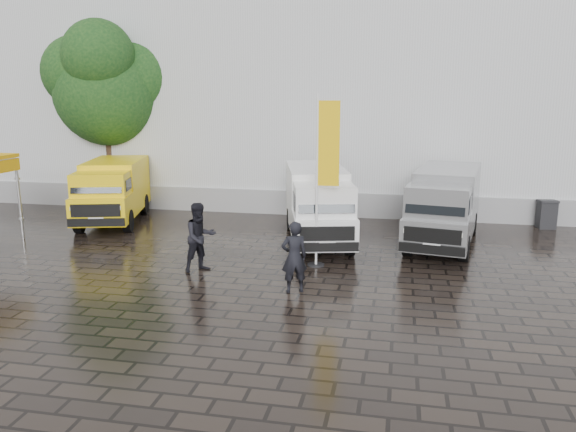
# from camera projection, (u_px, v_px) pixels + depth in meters

# --- Properties ---
(ground) EXTENTS (120.00, 120.00, 0.00)m
(ground) POSITION_uv_depth(u_px,v_px,m) (325.00, 278.00, 15.36)
(ground) COLOR black
(ground) RESTS_ON ground
(exhibition_hall) EXTENTS (44.00, 16.00, 12.00)m
(exhibition_hall) POSITION_uv_depth(u_px,v_px,m) (406.00, 73.00, 29.03)
(exhibition_hall) COLOR silver
(exhibition_hall) RESTS_ON ground
(hall_plinth) EXTENTS (44.00, 0.15, 1.00)m
(hall_plinth) POSITION_uv_depth(u_px,v_px,m) (401.00, 207.00, 22.49)
(hall_plinth) COLOR gray
(hall_plinth) RESTS_ON ground
(van_yellow) EXTENTS (3.28, 5.49, 2.38)m
(van_yellow) POSITION_uv_depth(u_px,v_px,m) (113.00, 193.00, 21.78)
(van_yellow) COLOR yellow
(van_yellow) RESTS_ON ground
(van_white) EXTENTS (3.21, 5.94, 2.45)m
(van_white) POSITION_uv_depth(u_px,v_px,m) (318.00, 206.00, 19.01)
(van_white) COLOR white
(van_white) RESTS_ON ground
(van_silver) EXTENTS (2.87, 5.96, 2.48)m
(van_silver) POSITION_uv_depth(u_px,v_px,m) (444.00, 208.00, 18.58)
(van_silver) COLOR #9D9FA2
(van_silver) RESTS_ON ground
(flagpole) EXTENTS (0.88, 0.50, 4.95)m
(flagpole) POSITION_uv_depth(u_px,v_px,m) (323.00, 172.00, 15.87)
(flagpole) COLOR black
(flagpole) RESTS_ON ground
(tree) EXTENTS (4.59, 4.59, 8.23)m
(tree) POSITION_uv_depth(u_px,v_px,m) (107.00, 86.00, 24.38)
(tree) COLOR black
(tree) RESTS_ON ground
(wheelie_bin) EXTENTS (0.70, 0.70, 1.07)m
(wheelie_bin) POSITION_uv_depth(u_px,v_px,m) (547.00, 214.00, 20.99)
(wheelie_bin) COLOR black
(wheelie_bin) RESTS_ON ground
(person_front) EXTENTS (0.79, 0.68, 1.84)m
(person_front) POSITION_uv_depth(u_px,v_px,m) (294.00, 257.00, 14.10)
(person_front) COLOR black
(person_front) RESTS_ON ground
(person_tent) EXTENTS (1.20, 1.21, 1.97)m
(person_tent) POSITION_uv_depth(u_px,v_px,m) (200.00, 237.00, 15.78)
(person_tent) COLOR black
(person_tent) RESTS_ON ground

